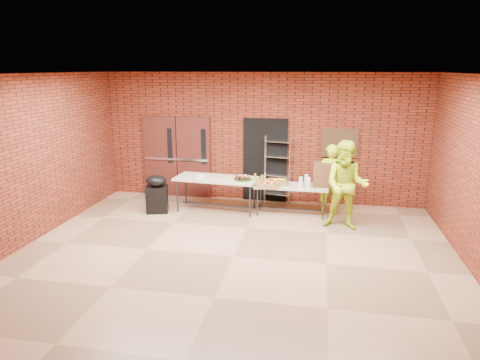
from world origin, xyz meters
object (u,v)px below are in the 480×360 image
wire_rack (277,170)px  volunteer_man (346,185)px  table_right (291,188)px  covered_grill (157,194)px  table_left (216,181)px  volunteer_woman (330,179)px  coffee_dispenser (323,174)px

wire_rack → volunteer_man: size_ratio=0.91×
table_right → covered_grill: bearing=-172.1°
wire_rack → covered_grill: size_ratio=1.91×
table_left → table_right: bearing=7.1°
wire_rack → volunteer_woman: 1.41m
coffee_dispenser → covered_grill: coffee_dispenser is taller
wire_rack → coffee_dispenser: wire_rack is taller
wire_rack → volunteer_woman: wire_rack is taller
coffee_dispenser → volunteer_woman: volunteer_woman is taller
coffee_dispenser → covered_grill: (-3.79, -0.54, -0.51)m
table_right → volunteer_man: bearing=-31.5°
table_left → volunteer_woman: (2.62, 0.25, 0.09)m
volunteer_woman → coffee_dispenser: bearing=22.2°
table_left → table_right: 1.76m
table_right → volunteer_man: 1.41m
wire_rack → table_right: bearing=-52.7°
table_right → volunteer_woman: volunteer_woman is taller
wire_rack → volunteer_woman: (1.27, -0.60, -0.03)m
table_right → volunteer_woman: bearing=11.7°
volunteer_woman → wire_rack: bearing=-33.7°
wire_rack → volunteer_man: volunteer_man is taller
table_left → volunteer_man: 3.01m
table_left → volunteer_woman: 2.64m
table_left → volunteer_man: volunteer_man is taller
table_left → volunteer_man: bearing=-7.4°
wire_rack → volunteer_woman: size_ratio=1.03×
table_left → covered_grill: 1.42m
table_right → covered_grill: 3.13m
table_right → covered_grill: (-3.09, -0.45, -0.18)m
table_right → coffee_dispenser: size_ratio=3.06×
table_left → volunteer_man: size_ratio=1.07×
table_right → volunteer_woman: 0.91m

